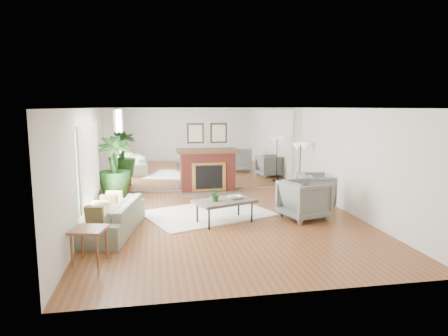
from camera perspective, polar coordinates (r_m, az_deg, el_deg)
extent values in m
plane|color=brown|center=(8.92, 0.59, -7.72)|extent=(7.00, 7.00, 0.00)
cube|color=silver|center=(8.62, -19.32, -0.28)|extent=(0.02, 7.00, 2.50)
cube|color=silver|center=(9.66, 18.32, 0.68)|extent=(0.02, 7.00, 2.50)
cube|color=silver|center=(12.07, -2.45, 2.65)|extent=(6.00, 0.02, 2.50)
cube|color=silver|center=(12.05, -2.44, 2.64)|extent=(5.40, 0.04, 2.40)
cube|color=#B2E09E|center=(9.00, -18.76, 0.75)|extent=(0.04, 2.40, 1.50)
cube|color=maroon|center=(11.95, -2.30, -0.56)|extent=(1.60, 0.40, 1.20)
cube|color=gold|center=(11.77, -2.15, -1.30)|extent=(1.00, 0.04, 0.85)
cube|color=black|center=(11.75, -2.14, -1.31)|extent=(0.80, 0.04, 0.70)
cube|color=#584E45|center=(11.72, -2.05, -3.65)|extent=(1.70, 0.55, 0.03)
cube|color=#4E3019|center=(11.85, -2.30, 2.39)|extent=(1.85, 0.46, 0.10)
cube|color=black|center=(11.93, -4.10, 4.97)|extent=(0.50, 0.04, 0.60)
cube|color=black|center=(12.02, -0.77, 5.02)|extent=(0.50, 0.04, 0.60)
cube|color=white|center=(9.57, -2.40, -6.49)|extent=(3.34, 2.88, 0.03)
cube|color=#584E45|center=(8.74, 0.10, -4.79)|extent=(1.48, 1.16, 0.06)
cylinder|color=black|center=(8.32, -2.15, -7.33)|extent=(0.04, 0.04, 0.45)
cylinder|color=black|center=(8.87, 4.00, -6.33)|extent=(0.04, 0.04, 0.45)
cylinder|color=black|center=(8.78, -3.85, -6.48)|extent=(0.04, 0.04, 0.45)
cylinder|color=black|center=(9.30, 2.10, -5.60)|extent=(0.04, 0.04, 0.45)
imported|color=gray|center=(8.40, -15.72, -6.80)|extent=(1.27, 2.35, 0.65)
imported|color=slate|center=(10.85, 12.87, -2.83)|extent=(0.98, 0.96, 0.79)
imported|color=slate|center=(9.29, 11.41, -4.44)|extent=(1.18, 1.17, 0.88)
cube|color=brown|center=(6.86, -18.77, -8.33)|extent=(0.62, 0.62, 0.04)
cylinder|color=brown|center=(6.84, -20.94, -11.03)|extent=(0.04, 0.04, 0.56)
cylinder|color=brown|center=(6.69, -17.63, -11.32)|extent=(0.04, 0.04, 0.56)
cylinder|color=brown|center=(7.20, -19.59, -9.97)|extent=(0.04, 0.04, 0.56)
cylinder|color=brown|center=(7.06, -16.43, -10.20)|extent=(0.04, 0.04, 0.56)
cylinder|color=black|center=(10.84, -15.22, -4.06)|extent=(0.52, 0.52, 0.37)
imported|color=#2D5F23|center=(10.69, -15.39, 0.31)|extent=(1.01, 1.01, 1.52)
cylinder|color=black|center=(11.79, 10.69, -3.71)|extent=(0.26, 0.26, 0.04)
cylinder|color=black|center=(11.66, 10.79, -0.29)|extent=(0.03, 0.03, 1.46)
cone|color=beige|center=(11.54, 10.38, 3.05)|extent=(0.27, 0.27, 0.20)
cone|color=beige|center=(11.62, 11.39, 3.06)|extent=(0.27, 0.27, 0.20)
imported|color=#2D5F23|center=(8.59, -1.24, -3.70)|extent=(0.34, 0.31, 0.32)
imported|color=brown|center=(8.80, 1.47, -4.23)|extent=(0.36, 0.36, 0.07)
imported|color=brown|center=(8.98, 1.25, -4.14)|extent=(0.24, 0.31, 0.02)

